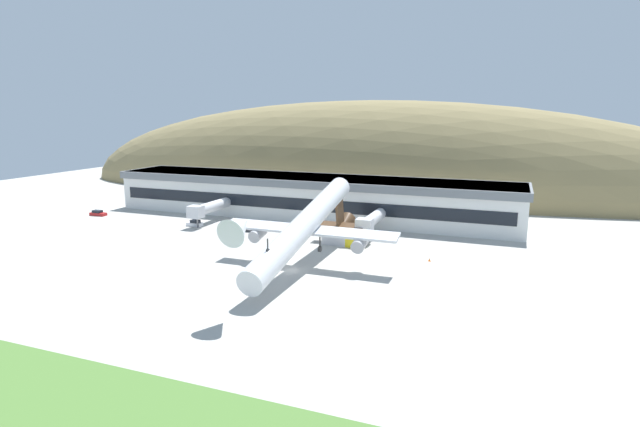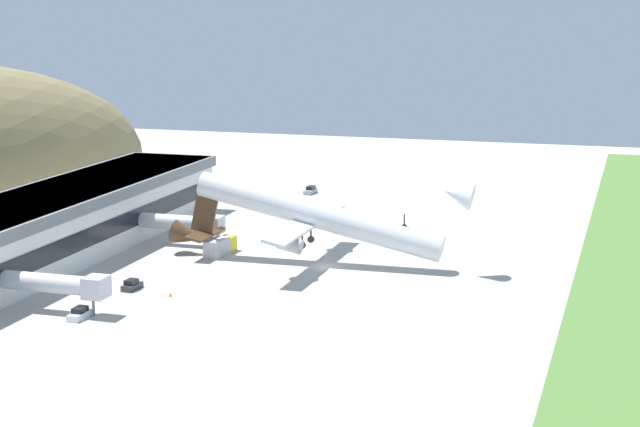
{
  "view_description": "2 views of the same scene",
  "coord_description": "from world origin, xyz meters",
  "px_view_note": "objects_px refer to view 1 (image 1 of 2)",
  "views": [
    {
      "loc": [
        35.17,
        -76.54,
        27.44
      ],
      "look_at": [
        3.53,
        5.69,
        9.4
      ],
      "focal_mm": 28.0,
      "sensor_mm": 36.0,
      "label": 1
    },
    {
      "loc": [
        -156.49,
        -46.58,
        41.33
      ],
      "look_at": [
        0.32,
        1.14,
        8.48
      ],
      "focal_mm": 60.0,
      "sensor_mm": 36.0,
      "label": 2
    }
  ],
  "objects_px": {
    "terminal_building": "(308,194)",
    "fuel_truck": "(341,239)",
    "service_car_2": "(98,213)",
    "service_car_3": "(195,223)",
    "traffic_cone_1": "(429,260)",
    "jetway_0": "(208,208)",
    "traffic_cone_0": "(227,236)",
    "cargo_airplane": "(306,226)",
    "jetway_1": "(371,221)",
    "service_car_0": "(249,229)"
  },
  "relations": [
    {
      "from": "terminal_building",
      "to": "fuel_truck",
      "type": "distance_m",
      "value": 30.66
    },
    {
      "from": "service_car_2",
      "to": "service_car_3",
      "type": "height_order",
      "value": "service_car_3"
    },
    {
      "from": "traffic_cone_1",
      "to": "service_car_3",
      "type": "bearing_deg",
      "value": 171.31
    },
    {
      "from": "jetway_0",
      "to": "fuel_truck",
      "type": "xyz_separation_m",
      "value": [
        37.34,
        -7.79,
        -2.61
      ]
    },
    {
      "from": "traffic_cone_0",
      "to": "fuel_truck",
      "type": "bearing_deg",
      "value": 6.32
    },
    {
      "from": "cargo_airplane",
      "to": "traffic_cone_0",
      "type": "distance_m",
      "value": 28.96
    },
    {
      "from": "service_car_2",
      "to": "fuel_truck",
      "type": "relative_size",
      "value": 0.57
    },
    {
      "from": "terminal_building",
      "to": "jetway_0",
      "type": "bearing_deg",
      "value": -139.52
    },
    {
      "from": "fuel_truck",
      "to": "traffic_cone_1",
      "type": "bearing_deg",
      "value": -14.04
    },
    {
      "from": "terminal_building",
      "to": "service_car_3",
      "type": "distance_m",
      "value": 30.34
    },
    {
      "from": "jetway_0",
      "to": "jetway_1",
      "type": "relative_size",
      "value": 1.03
    },
    {
      "from": "service_car_3",
      "to": "cargo_airplane",
      "type": "bearing_deg",
      "value": -28.19
    },
    {
      "from": "fuel_truck",
      "to": "service_car_0",
      "type": "bearing_deg",
      "value": 170.47
    },
    {
      "from": "service_car_0",
      "to": "traffic_cone_0",
      "type": "relative_size",
      "value": 6.55
    },
    {
      "from": "cargo_airplane",
      "to": "traffic_cone_1",
      "type": "relative_size",
      "value": 86.57
    },
    {
      "from": "jetway_1",
      "to": "traffic_cone_1",
      "type": "distance_m",
      "value": 19.98
    },
    {
      "from": "terminal_building",
      "to": "service_car_3",
      "type": "bearing_deg",
      "value": -136.14
    },
    {
      "from": "terminal_building",
      "to": "traffic_cone_1",
      "type": "height_order",
      "value": "terminal_building"
    },
    {
      "from": "jetway_0",
      "to": "jetway_1",
      "type": "height_order",
      "value": "same"
    },
    {
      "from": "cargo_airplane",
      "to": "traffic_cone_1",
      "type": "bearing_deg",
      "value": 29.57
    },
    {
      "from": "jetway_0",
      "to": "service_car_2",
      "type": "relative_size",
      "value": 3.37
    },
    {
      "from": "fuel_truck",
      "to": "jetway_1",
      "type": "bearing_deg",
      "value": 61.66
    },
    {
      "from": "service_car_0",
      "to": "service_car_3",
      "type": "height_order",
      "value": "service_car_0"
    },
    {
      "from": "jetway_1",
      "to": "cargo_airplane",
      "type": "distance_m",
      "value": 25.1
    },
    {
      "from": "jetway_0",
      "to": "jetway_1",
      "type": "distance_m",
      "value": 41.67
    },
    {
      "from": "cargo_airplane",
      "to": "fuel_truck",
      "type": "relative_size",
      "value": 6.2
    },
    {
      "from": "service_car_0",
      "to": "service_car_3",
      "type": "distance_m",
      "value": 15.01
    },
    {
      "from": "service_car_0",
      "to": "service_car_2",
      "type": "distance_m",
      "value": 46.75
    },
    {
      "from": "fuel_truck",
      "to": "service_car_3",
      "type": "bearing_deg",
      "value": 174.0
    },
    {
      "from": "service_car_3",
      "to": "traffic_cone_1",
      "type": "xyz_separation_m",
      "value": [
        58.15,
        -8.89,
        -0.35
      ]
    },
    {
      "from": "service_car_3",
      "to": "terminal_building",
      "type": "bearing_deg",
      "value": 43.86
    },
    {
      "from": "jetway_0",
      "to": "fuel_truck",
      "type": "bearing_deg",
      "value": -11.78
    },
    {
      "from": "service_car_2",
      "to": "fuel_truck",
      "type": "height_order",
      "value": "fuel_truck"
    },
    {
      "from": "cargo_airplane",
      "to": "service_car_3",
      "type": "distance_m",
      "value": 43.62
    },
    {
      "from": "jetway_1",
      "to": "traffic_cone_1",
      "type": "xyz_separation_m",
      "value": [
        14.87,
        -12.82,
        -3.71
      ]
    },
    {
      "from": "terminal_building",
      "to": "jetway_1",
      "type": "relative_size",
      "value": 7.25
    },
    {
      "from": "service_car_2",
      "to": "traffic_cone_1",
      "type": "bearing_deg",
      "value": -6.43
    },
    {
      "from": "service_car_2",
      "to": "traffic_cone_0",
      "type": "bearing_deg",
      "value": -10.27
    },
    {
      "from": "fuel_truck",
      "to": "jetway_0",
      "type": "bearing_deg",
      "value": 168.22
    },
    {
      "from": "jetway_0",
      "to": "traffic_cone_1",
      "type": "relative_size",
      "value": 26.65
    },
    {
      "from": "service_car_0",
      "to": "traffic_cone_0",
      "type": "bearing_deg",
      "value": -103.72
    },
    {
      "from": "cargo_airplane",
      "to": "jetway_0",
      "type": "bearing_deg",
      "value": 146.51
    },
    {
      "from": "terminal_building",
      "to": "service_car_3",
      "type": "xyz_separation_m",
      "value": [
        -21.52,
        -20.68,
        -5.43
      ]
    },
    {
      "from": "jetway_1",
      "to": "service_car_3",
      "type": "bearing_deg",
      "value": -174.82
    },
    {
      "from": "service_car_0",
      "to": "traffic_cone_0",
      "type": "distance_m",
      "value": 7.07
    },
    {
      "from": "terminal_building",
      "to": "traffic_cone_1",
      "type": "relative_size",
      "value": 187.92
    },
    {
      "from": "service_car_3",
      "to": "fuel_truck",
      "type": "relative_size",
      "value": 0.49
    },
    {
      "from": "jetway_1",
      "to": "service_car_3",
      "type": "relative_size",
      "value": 3.78
    },
    {
      "from": "cargo_airplane",
      "to": "service_car_2",
      "type": "height_order",
      "value": "cargo_airplane"
    },
    {
      "from": "service_car_3",
      "to": "fuel_truck",
      "type": "bearing_deg",
      "value": -6.0
    }
  ]
}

